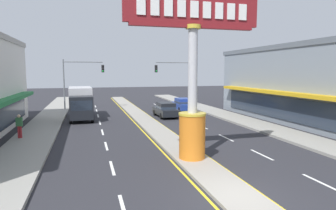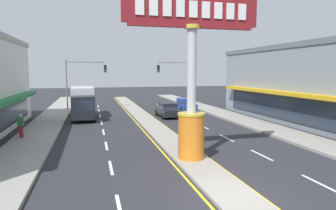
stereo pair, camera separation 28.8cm
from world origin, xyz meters
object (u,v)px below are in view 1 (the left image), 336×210
at_px(district_sign, 193,82).
at_px(sedan_far_right_lane, 183,104).
at_px(box_truck_near_left_lane, 81,102).
at_px(pedestrian_near_kerb, 19,125).
at_px(sedan_near_right_lane, 166,110).
at_px(storefront_right, 325,84).
at_px(traffic_light_right_side, 177,75).
at_px(traffic_light_left_side, 79,76).

height_order(district_sign, sedan_far_right_lane, district_sign).
relative_size(box_truck_near_left_lane, pedestrian_near_kerb, 4.28).
distance_m(sedan_near_right_lane, box_truck_near_left_lane, 8.65).
distance_m(storefront_right, traffic_light_right_side, 17.48).
bearing_deg(district_sign, traffic_light_left_side, 105.03).
bearing_deg(district_sign, sedan_near_right_lane, 80.17).
distance_m(storefront_right, box_truck_near_left_lane, 23.34).
distance_m(traffic_light_left_side, box_truck_near_left_lane, 7.16).
bearing_deg(box_truck_near_left_lane, sedan_near_right_lane, -9.43).
relative_size(district_sign, box_truck_near_left_lane, 1.23).
height_order(sedan_near_right_lane, sedan_far_right_lane, same).
relative_size(district_sign, storefront_right, 0.36).
bearing_deg(storefront_right, district_sign, -154.41).
bearing_deg(pedestrian_near_kerb, sedan_near_right_lane, 30.64).
distance_m(traffic_light_left_side, traffic_light_right_side, 12.32).
height_order(district_sign, pedestrian_near_kerb, district_sign).
relative_size(storefront_right, sedan_near_right_lane, 5.51).
bearing_deg(box_truck_near_left_lane, pedestrian_near_kerb, -114.06).
bearing_deg(traffic_light_right_side, sedan_near_right_lane, -116.01).
bearing_deg(district_sign, pedestrian_near_kerb, 142.78).
xyz_separation_m(traffic_light_left_side, box_truck_near_left_lane, (0.23, -6.69, -2.55)).
relative_size(district_sign, sedan_near_right_lane, 1.98).
height_order(traffic_light_right_side, sedan_near_right_lane, traffic_light_right_side).
relative_size(sedan_far_right_lane, box_truck_near_left_lane, 0.62).
xyz_separation_m(traffic_light_right_side, sedan_near_right_lane, (-3.58, -7.35, -3.46)).
height_order(traffic_light_right_side, pedestrian_near_kerb, traffic_light_right_side).
xyz_separation_m(box_truck_near_left_lane, pedestrian_near_kerb, (-3.91, -8.75, -0.59)).
relative_size(storefront_right, box_truck_near_left_lane, 3.42).
bearing_deg(sedan_far_right_lane, pedestrian_near_kerb, -143.82).
relative_size(district_sign, pedestrian_near_kerb, 5.27).
bearing_deg(traffic_light_right_side, storefront_right, -57.06).
xyz_separation_m(sedan_near_right_lane, pedestrian_near_kerb, (-12.39, -7.34, 0.31)).
relative_size(storefront_right, sedan_far_right_lane, 5.55).
height_order(storefront_right, pedestrian_near_kerb, storefront_right).
relative_size(traffic_light_left_side, sedan_near_right_lane, 1.43).
bearing_deg(traffic_light_left_side, box_truck_near_left_lane, -88.05).
bearing_deg(sedan_far_right_lane, sedan_near_right_lane, -128.58).
bearing_deg(box_truck_near_left_lane, traffic_light_left_side, 91.95).
distance_m(storefront_right, pedestrian_near_kerb, 25.60).
height_order(box_truck_near_left_lane, pedestrian_near_kerb, box_truck_near_left_lane).
bearing_deg(traffic_light_right_side, district_sign, -105.51).
bearing_deg(pedestrian_near_kerb, district_sign, -37.22).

